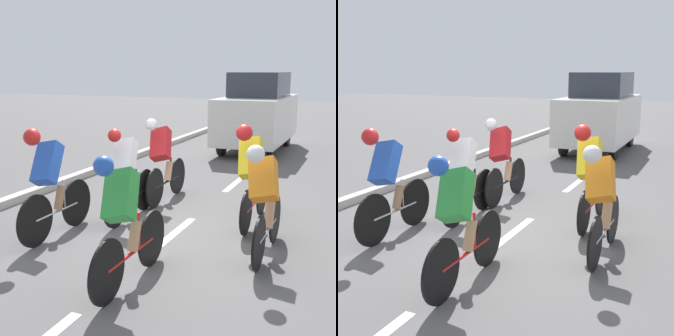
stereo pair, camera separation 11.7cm
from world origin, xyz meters
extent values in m
plane|color=#565454|center=(0.00, 0.00, 0.00)|extent=(60.00, 60.00, 0.00)
cube|color=white|center=(0.00, -0.09, 0.00)|extent=(0.12, 1.40, 0.01)
cube|color=white|center=(0.00, -3.29, 0.00)|extent=(0.12, 1.40, 0.01)
cube|color=#B7B2A8|center=(3.20, -0.09, 0.07)|extent=(0.20, 26.78, 0.14)
cylinder|color=black|center=(-0.17, 1.08, 0.34)|extent=(0.03, 0.68, 0.68)
cylinder|color=black|center=(-0.17, 2.12, 0.34)|extent=(0.03, 0.68, 0.68)
cylinder|color=red|center=(-0.17, 1.60, 0.34)|extent=(0.04, 1.04, 0.04)
cylinder|color=red|center=(-0.17, 1.41, 0.55)|extent=(0.04, 0.04, 0.42)
cylinder|color=green|center=(-0.17, 1.55, 0.44)|extent=(0.07, 0.07, 0.16)
cylinder|color=tan|center=(-0.17, 1.52, 0.52)|extent=(0.12, 0.23, 0.36)
cube|color=green|center=(-0.11, 1.70, 1.02)|extent=(0.44, 0.47, 0.62)
sphere|color=blue|center=(-0.05, 1.92, 1.37)|extent=(0.21, 0.21, 0.21)
cylinder|color=black|center=(-1.38, -0.29, 0.33)|extent=(0.03, 0.66, 0.66)
cylinder|color=black|center=(-1.38, 0.70, 0.33)|extent=(0.03, 0.66, 0.66)
cylinder|color=#B7B7BC|center=(-1.38, 0.20, 0.33)|extent=(0.04, 1.00, 0.04)
cylinder|color=#B7B7BC|center=(-1.38, 0.03, 0.54)|extent=(0.04, 0.04, 0.42)
cylinder|color=white|center=(-1.38, 0.15, 0.43)|extent=(0.07, 0.07, 0.16)
cylinder|color=tan|center=(-1.38, 0.13, 0.51)|extent=(0.12, 0.23, 0.36)
cube|color=orange|center=(-1.33, 0.30, 1.00)|extent=(0.43, 0.46, 0.60)
sphere|color=white|center=(-1.27, 0.52, 1.35)|extent=(0.21, 0.21, 0.21)
cylinder|color=black|center=(0.90, -0.94, 0.35)|extent=(0.03, 0.70, 0.70)
cylinder|color=black|center=(0.90, 0.05, 0.35)|extent=(0.03, 0.70, 0.70)
cylinder|color=black|center=(0.90, -0.44, 0.35)|extent=(0.04, 0.99, 0.04)
cylinder|color=black|center=(0.90, -0.62, 0.56)|extent=(0.04, 0.04, 0.42)
cylinder|color=#1999D8|center=(0.90, -0.49, 0.45)|extent=(0.07, 0.07, 0.16)
cylinder|color=#9E704C|center=(0.90, -0.52, 0.53)|extent=(0.12, 0.23, 0.36)
cube|color=white|center=(0.95, -0.34, 1.02)|extent=(0.41, 0.46, 0.58)
sphere|color=red|center=(0.99, -0.12, 1.36)|extent=(0.20, 0.20, 0.20)
cylinder|color=black|center=(-0.95, -1.45, 0.33)|extent=(0.03, 0.66, 0.66)
cylinder|color=black|center=(-0.95, -0.41, 0.33)|extent=(0.03, 0.66, 0.66)
cylinder|color=red|center=(-0.95, -0.93, 0.33)|extent=(0.04, 1.04, 0.04)
cylinder|color=red|center=(-0.95, -1.11, 0.54)|extent=(0.04, 0.04, 0.42)
cylinder|color=white|center=(-0.95, -0.98, 0.43)|extent=(0.07, 0.07, 0.16)
cylinder|color=#DBAD84|center=(-0.95, -1.01, 0.51)|extent=(0.12, 0.23, 0.36)
cube|color=yellow|center=(-0.90, -0.83, 1.04)|extent=(0.43, 0.51, 0.65)
sphere|color=red|center=(-0.84, -0.61, 1.44)|extent=(0.24, 0.24, 0.24)
cylinder|color=black|center=(1.50, 0.19, 0.36)|extent=(0.03, 0.71, 0.71)
cylinder|color=black|center=(1.50, 1.14, 0.36)|extent=(0.03, 0.71, 0.71)
cylinder|color=#B7B7BC|center=(1.50, 0.67, 0.36)|extent=(0.04, 0.95, 0.04)
cylinder|color=#B7B7BC|center=(1.50, 0.50, 0.57)|extent=(0.04, 0.04, 0.42)
cylinder|color=white|center=(1.50, 0.62, 0.46)|extent=(0.07, 0.07, 0.16)
cylinder|color=#9E704C|center=(1.50, 0.59, 0.54)|extent=(0.12, 0.23, 0.36)
cube|color=blue|center=(1.55, 0.77, 1.06)|extent=(0.42, 0.50, 0.64)
sphere|color=red|center=(1.60, 0.99, 1.45)|extent=(0.23, 0.23, 0.23)
cylinder|color=black|center=(0.80, -2.13, 0.34)|extent=(0.03, 0.68, 0.68)
cylinder|color=black|center=(0.80, -1.11, 0.34)|extent=(0.03, 0.68, 0.68)
cylinder|color=black|center=(0.80, -1.62, 0.34)|extent=(0.04, 1.02, 0.04)
cylinder|color=black|center=(0.80, -1.80, 0.55)|extent=(0.04, 0.04, 0.42)
cylinder|color=yellow|center=(0.80, -1.67, 0.44)|extent=(0.07, 0.07, 0.16)
cylinder|color=#DBAD84|center=(0.80, -1.70, 0.52)|extent=(0.12, 0.23, 0.36)
cube|color=red|center=(0.87, -1.52, 1.04)|extent=(0.46, 0.49, 0.64)
sphere|color=white|center=(0.95, -1.30, 1.40)|extent=(0.21, 0.21, 0.21)
cylinder|color=black|center=(-0.16, -6.29, 0.32)|extent=(0.14, 0.64, 0.64)
cylinder|color=black|center=(1.20, -6.29, 0.32)|extent=(0.14, 0.64, 0.64)
cylinder|color=black|center=(-0.16, -8.66, 0.32)|extent=(0.14, 0.64, 0.64)
cylinder|color=black|center=(1.20, -8.66, 0.32)|extent=(0.14, 0.64, 0.64)
cube|color=silver|center=(0.52, -7.48, 0.94)|extent=(1.70, 3.83, 1.24)
cube|color=#2D333D|center=(0.52, -7.67, 1.90)|extent=(1.39, 2.11, 0.68)
camera|label=1|loc=(-2.46, 5.86, 2.32)|focal=50.00mm
camera|label=2|loc=(-2.56, 5.81, 2.32)|focal=50.00mm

